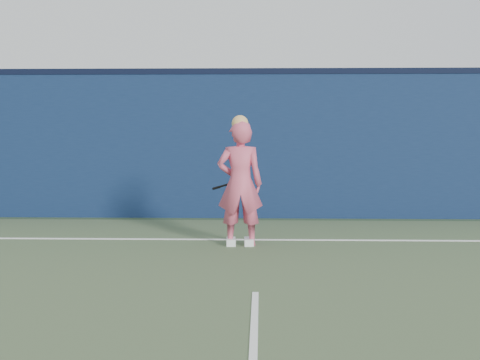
{
  "coord_description": "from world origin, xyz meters",
  "views": [
    {
      "loc": [
        0.05,
        -5.27,
        1.58
      ],
      "look_at": [
        -0.23,
        3.59,
        0.88
      ],
      "focal_mm": 50.0,
      "sensor_mm": 36.0,
      "label": 1
    }
  ],
  "objects": [
    {
      "name": "court_lines",
      "position": [
        0.0,
        -0.33,
        0.01
      ],
      "size": [
        11.0,
        12.04,
        0.01
      ],
      "color": "white",
      "rests_on": "court_surface"
    },
    {
      "name": "backstop_wall",
      "position": [
        0.0,
        6.5,
        1.25
      ],
      "size": [
        24.0,
        0.4,
        2.5
      ],
      "primitive_type": "cube",
      "color": "#0E1E3E",
      "rests_on": "ground"
    },
    {
      "name": "player",
      "position": [
        -0.23,
        3.59,
        0.84
      ],
      "size": [
        0.63,
        0.43,
        1.75
      ],
      "rotation": [
        0.0,
        0.0,
        3.19
      ],
      "color": "#CE506A",
      "rests_on": "ground"
    },
    {
      "name": "ground",
      "position": [
        0.0,
        0.0,
        0.0
      ],
      "size": [
        80.0,
        80.0,
        0.0
      ],
      "primitive_type": "plane",
      "color": "#2C4027",
      "rests_on": "ground"
    },
    {
      "name": "wall_cap",
      "position": [
        0.0,
        6.5,
        2.55
      ],
      "size": [
        24.0,
        0.42,
        0.1
      ],
      "primitive_type": "cube",
      "color": "black",
      "rests_on": "backstop_wall"
    },
    {
      "name": "racket",
      "position": [
        -0.26,
        4.03,
        0.83
      ],
      "size": [
        0.56,
        0.14,
        0.3
      ],
      "rotation": [
        0.0,
        0.0,
        -0.04
      ],
      "color": "black",
      "rests_on": "ground"
    }
  ]
}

